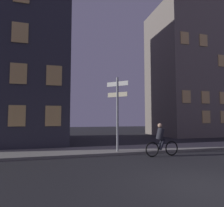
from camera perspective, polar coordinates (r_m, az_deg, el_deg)
name	(u,v)px	position (r m, az deg, el deg)	size (l,w,h in m)	color
ground_plane	(213,189)	(6.23, 26.98, -21.08)	(80.00, 80.00, 0.00)	#232326
sidewalk_kerb	(128,150)	(11.68, 4.57, -13.08)	(40.00, 2.53, 0.14)	gray
signpost	(117,108)	(10.47, 1.58, -1.28)	(0.91, 0.91, 3.90)	gray
cyclist	(161,141)	(10.18, 13.95, -10.40)	(1.82, 0.34, 1.61)	black
building_left_block	(5,47)	(18.54, -28.48, 14.07)	(9.77, 10.00, 15.08)	#383842
building_right_block	(191,73)	(24.90, 21.81, 8.28)	(8.58, 6.80, 14.32)	slate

